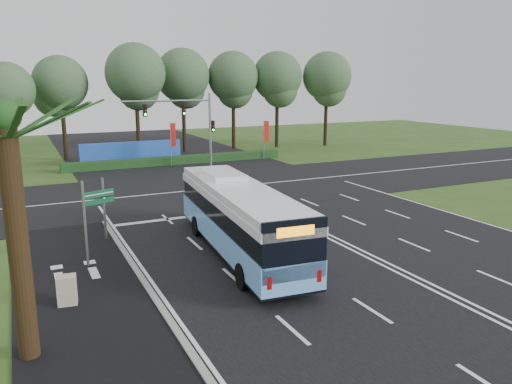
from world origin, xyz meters
The scene contains 16 objects.
ground centered at (0.00, 0.00, 0.00)m, with size 120.00×120.00×0.00m, color #2C4D19.
road_main centered at (0.00, 0.00, 0.02)m, with size 20.00×120.00×0.04m, color black.
road_cross centered at (0.00, 12.00, 0.03)m, with size 120.00×14.00×0.05m, color black.
bike_path centered at (-12.50, -3.00, 0.03)m, with size 5.00×18.00×0.06m, color black.
kerb_strip centered at (-10.10, -3.00, 0.06)m, with size 0.25×18.00×0.12m, color gray.
city_bus centered at (-5.13, -2.36, 1.81)m, with size 3.71×12.68×3.59m.
pedestrian_signal centered at (-10.52, 2.64, 1.80)m, with size 0.28×0.41×3.29m.
street_sign centered at (-11.60, -0.92, 2.48)m, with size 1.45×0.60×3.93m.
utility_cabinet centered at (-13.11, -4.71, 0.57)m, with size 0.69×0.57×1.14m, color #B5AB92.
banner_flag_mid centered at (-0.73, 23.53, 2.79)m, with size 0.60×0.25×4.26m.
banner_flag_right centered at (9.41, 23.74, 2.70)m, with size 0.61×0.06×4.12m.
palm_tree centered at (-14.50, -8.00, 6.44)m, with size 3.20×3.20×7.65m.
traffic_light_gantry centered at (0.21, 20.50, 4.66)m, with size 8.41×0.28×7.00m.
hedge centered at (0.00, 24.50, 0.40)m, with size 22.00×1.20×0.80m, color #123315.
blue_hoarding centered at (-4.00, 27.00, 1.10)m, with size 10.00×0.30×2.20m, color blue.
eucalyptus_row centered at (1.93, 31.24, 8.40)m, with size 48.61×9.54×12.01m.
Camera 1 is at (-14.24, -23.15, 8.12)m, focal length 35.00 mm.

